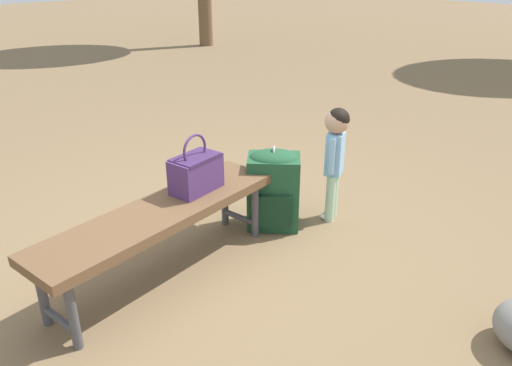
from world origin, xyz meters
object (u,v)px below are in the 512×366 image
park_bench (161,218)px  handbag (196,172)px  backpack_large (273,187)px  child_standing (335,147)px

park_bench → handbag: 0.37m
handbag → backpack_large: handbag is taller
park_bench → handbag: bearing=10.8°
handbag → child_standing: 1.04m
handbag → park_bench: bearing=-169.2°
child_standing → backpack_large: bearing=150.5°
park_bench → child_standing: child_standing is taller
child_standing → backpack_large: 0.52m
handbag → backpack_large: 0.67m
park_bench → child_standing: (1.31, -0.23, 0.17)m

